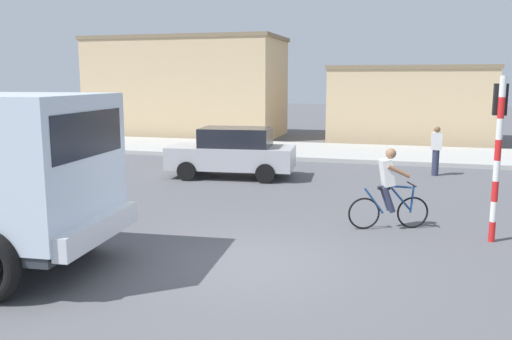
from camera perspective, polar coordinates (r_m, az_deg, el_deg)
ground_plane at (r=9.46m, az=-1.38°, el=-9.77°), size 120.00×120.00×0.00m
sidewalk_far at (r=23.09m, az=9.11°, el=1.86°), size 80.00×5.00×0.16m
cyclist at (r=11.66m, az=13.83°, el=-1.93°), size 1.64×0.72×1.72m
traffic_light_pole at (r=11.30m, az=24.20°, el=3.32°), size 0.24×0.43×3.20m
car_red_near at (r=17.37m, az=-2.48°, el=1.90°), size 4.15×2.18×1.60m
pedestrian_near_kerb at (r=18.60m, az=18.47°, el=2.02°), size 0.34×0.22×1.62m
building_corner_left at (r=30.77m, az=-7.24°, el=8.70°), size 10.55×5.14×5.40m
building_mid_block at (r=28.73m, az=15.86°, el=6.74°), size 7.86×5.34×3.78m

